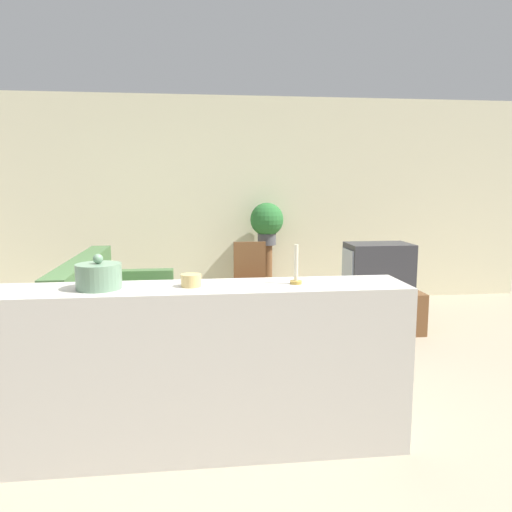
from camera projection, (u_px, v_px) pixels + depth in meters
name	position (u px, v px, depth m)	size (l,w,h in m)	color
ground_plane	(204.00, 420.00, 3.37)	(14.00, 14.00, 0.00)	tan
wall_back	(198.00, 201.00, 6.54)	(9.00, 0.06, 2.70)	beige
couch	(116.00, 322.00, 4.61)	(0.88, 1.99, 0.91)	#476B3D
tv_stand	(377.00, 312.00, 5.32)	(0.94, 0.46, 0.44)	brown
television	(378.00, 268.00, 5.25)	(0.67, 0.43, 0.52)	#333338
wooden_chair	(251.00, 275.00, 6.06)	(0.44, 0.44, 0.87)	brown
plant_stand	(267.00, 275.00, 6.49)	(0.14, 0.14, 0.80)	brown
potted_plant	(267.00, 221.00, 6.39)	(0.43, 0.43, 0.54)	#4C4C51
foreground_counter	(204.00, 369.00, 2.94)	(2.40, 0.44, 1.00)	beige
decorative_bowl	(99.00, 276.00, 2.79)	(0.25, 0.25, 0.20)	gray
candle_jar	(191.00, 280.00, 2.85)	(0.12, 0.12, 0.07)	tan
candlestick	(296.00, 271.00, 2.92)	(0.07, 0.07, 0.23)	#B7933D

